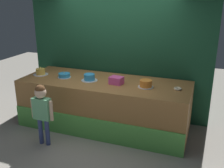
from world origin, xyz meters
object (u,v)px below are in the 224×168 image
object	(u,v)px
cake_center_right	(89,78)
cake_far_right	(146,84)
child_figure	(42,107)
donut	(178,89)
pink_box	(116,80)
cake_center_left	(64,75)
cake_far_left	(41,72)

from	to	relation	value
cake_center_right	cake_far_right	size ratio (longest dim) A/B	1.12
child_figure	donut	xyz separation A→B (m)	(2.09, 1.01, 0.25)
pink_box	donut	world-z (taller)	pink_box
cake_center_left	pink_box	bearing A→B (deg)	-0.68
donut	cake_center_right	distance (m)	1.65
cake_far_left	cake_center_left	xyz separation A→B (m)	(0.55, 0.01, -0.02)
donut	cake_far_right	bearing A→B (deg)	-174.01
child_figure	cake_far_left	size ratio (longest dim) A/B	3.68
cake_center_left	cake_far_right	size ratio (longest dim) A/B	0.97
cake_far_left	cake_center_right	xyz separation A→B (m)	(1.10, 0.00, 0.00)
child_figure	donut	distance (m)	2.34
donut	cake_far_left	bearing A→B (deg)	-178.71
donut	cake_far_right	world-z (taller)	cake_far_right
cake_far_left	cake_center_left	bearing A→B (deg)	0.62
donut	cake_far_left	xyz separation A→B (m)	(-2.75, -0.06, 0.04)
cake_center_left	cake_center_right	world-z (taller)	cake_center_right
pink_box	cake_far_right	xyz separation A→B (m)	(0.55, 0.01, -0.00)
child_figure	cake_center_right	size ratio (longest dim) A/B	3.55
cake_far_right	cake_far_left	bearing A→B (deg)	-179.89
pink_box	donut	distance (m)	1.10
child_figure	cake_center_left	size ratio (longest dim) A/B	4.11
cake_center_right	pink_box	bearing A→B (deg)	-0.98
child_figure	donut	bearing A→B (deg)	25.78
cake_far_left	cake_center_left	distance (m)	0.55
cake_far_left	pink_box	bearing A→B (deg)	-0.25
pink_box	donut	bearing A→B (deg)	3.60
child_figure	cake_center_right	xyz separation A→B (m)	(0.44, 0.95, 0.28)
pink_box	cake_center_left	xyz separation A→B (m)	(-1.10, 0.01, -0.03)
cake_far_left	cake_far_right	world-z (taller)	cake_far_left
cake_far_right	pink_box	bearing A→B (deg)	-178.80
cake_center_right	cake_far_right	xyz separation A→B (m)	(1.10, 0.00, 0.00)
child_figure	pink_box	bearing A→B (deg)	43.49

